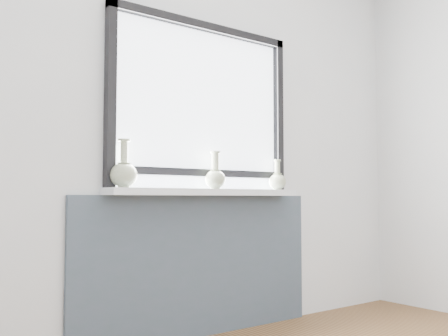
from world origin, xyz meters
TOP-DOWN VIEW (x-y plane):
  - back_wall at (0.00, 1.81)m, footprint 3.60×0.02m
  - apron_panel at (0.00, 1.78)m, footprint 1.70×0.03m
  - windowsill at (0.00, 1.71)m, footprint 1.32×0.18m
  - window at (0.00, 1.77)m, footprint 1.30×0.06m
  - vase_a at (-0.56, 1.72)m, footprint 0.15×0.15m
  - vase_b at (0.04, 1.69)m, footprint 0.13×0.13m
  - vase_c at (0.56, 1.69)m, footprint 0.12×0.12m

SIDE VIEW (x-z plane):
  - apron_panel at x=0.00m, z-range 0.00..0.86m
  - windowsill at x=0.00m, z-range 0.86..0.90m
  - vase_c at x=0.56m, z-range 0.86..1.07m
  - vase_b at x=0.04m, z-range 0.86..1.09m
  - vase_a at x=-0.56m, z-range 0.85..1.12m
  - back_wall at x=0.00m, z-range 0.00..2.60m
  - window at x=0.00m, z-range 0.92..1.97m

